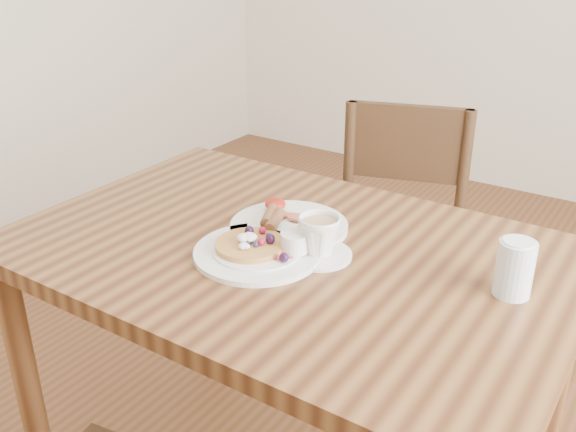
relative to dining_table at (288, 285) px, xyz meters
The scene contains 6 objects.
dining_table is the anchor object (origin of this frame).
chair_far 0.66m from the dining_table, 91.95° to the left, with size 0.53×0.53×0.88m.
pancake_plate 0.13m from the dining_table, 109.07° to the right, with size 0.27×0.27×0.06m.
breakfast_plate 0.14m from the dining_table, 124.91° to the left, with size 0.27×0.27×0.04m.
teacup_saucer 0.16m from the dining_table, ahead, with size 0.14×0.14×0.09m.
water_glass 0.49m from the dining_table, ahead, with size 0.07×0.07×0.11m, color silver.
Camera 1 is at (0.68, -1.03, 1.39)m, focal length 40.00 mm.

